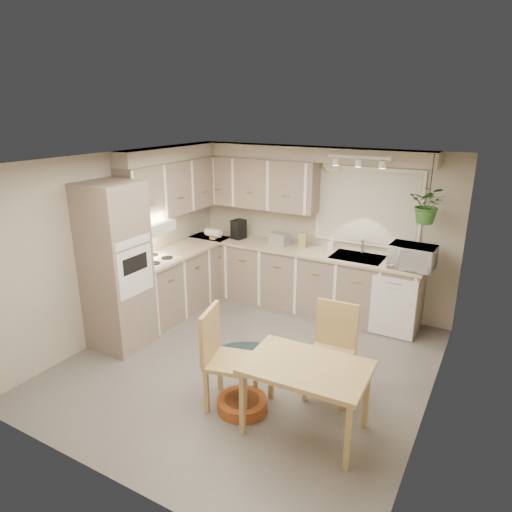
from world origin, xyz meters
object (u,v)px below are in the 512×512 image
Objects in this scene: chair_back at (330,353)px; microwave at (412,254)px; chair_left at (231,359)px; dining_table at (305,398)px; braided_rug at (254,359)px; pet_bed at (242,404)px.

chair_back is 1.79× the size of microwave.
microwave is (1.21, 2.45, 0.61)m from chair_left.
chair_left is at bearing -113.82° from microwave.
braided_rug is (-1.05, 0.87, -0.35)m from dining_table.
dining_table reaches higher than braided_rug.
chair_left is at bearing 167.07° from pet_bed.
pet_bed is at bearing -67.09° from braided_rug.
pet_bed is at bearing 63.24° from chair_left.
braided_rug is 2.42m from microwave.
dining_table reaches higher than pet_bed.
chair_left reaches higher than dining_table.
pet_bed is 2.90m from microwave.
chair_left is 0.95× the size of braided_rug.
chair_back is 1.97m from microwave.
microwave is (0.40, 1.83, 0.63)m from chair_back.
braided_rug is 1.95× the size of microwave.
dining_table is 2.19× the size of pet_bed.
chair_back is 1.96× the size of pet_bed.
chair_back reaches higher than pet_bed.
chair_back reaches higher than dining_table.
microwave is (1.07, 2.48, 1.07)m from pet_bed.
chair_left is 0.48m from pet_bed.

